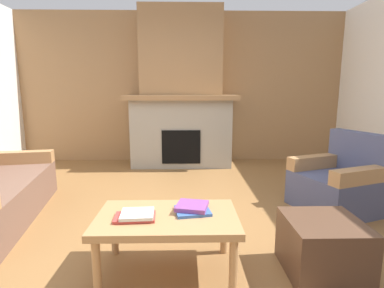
# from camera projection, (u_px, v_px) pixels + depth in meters

# --- Properties ---
(ground) EXTENTS (9.00, 9.00, 0.00)m
(ground) POSITION_uv_depth(u_px,v_px,m) (178.00, 231.00, 2.78)
(ground) COLOR brown
(wall_back_wood_panel) EXTENTS (6.00, 0.12, 2.70)m
(wall_back_wood_panel) POSITION_uv_depth(u_px,v_px,m) (181.00, 88.00, 5.50)
(wall_back_wood_panel) COLOR #997047
(wall_back_wood_panel) RESTS_ON ground
(fireplace) EXTENTS (1.90, 0.82, 2.70)m
(fireplace) POSITION_uv_depth(u_px,v_px,m) (181.00, 99.00, 5.16)
(fireplace) COLOR gray
(fireplace) RESTS_ON ground
(armchair) EXTENTS (0.97, 0.97, 0.85)m
(armchair) POSITION_uv_depth(u_px,v_px,m) (340.00, 183.00, 3.26)
(armchair) COLOR #474C6B
(armchair) RESTS_ON ground
(coffee_table) EXTENTS (1.00, 0.60, 0.43)m
(coffee_table) POSITION_uv_depth(u_px,v_px,m) (167.00, 222.00, 2.11)
(coffee_table) COLOR #A87A4C
(coffee_table) RESTS_ON ground
(ottoman) EXTENTS (0.52, 0.52, 0.40)m
(ottoman) POSITION_uv_depth(u_px,v_px,m) (322.00, 247.00, 2.12)
(ottoman) COLOR #4C3323
(ottoman) RESTS_ON ground
(book_stack_near_edge) EXTENTS (0.29, 0.21, 0.04)m
(book_stack_near_edge) POSITION_uv_depth(u_px,v_px,m) (136.00, 216.00, 2.04)
(book_stack_near_edge) COLOR #B23833
(book_stack_near_edge) RESTS_ON coffee_table
(book_stack_center) EXTENTS (0.28, 0.27, 0.05)m
(book_stack_center) POSITION_uv_depth(u_px,v_px,m) (192.00, 208.00, 2.16)
(book_stack_center) COLOR #335699
(book_stack_center) RESTS_ON coffee_table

